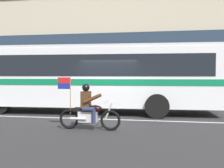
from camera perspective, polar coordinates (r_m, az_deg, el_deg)
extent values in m
plane|color=#2B2B2D|center=(11.39, -0.81, -7.32)|extent=(60.00, 60.00, 0.00)
cube|color=#B7B2A8|center=(16.37, 2.53, -4.13)|extent=(28.00, 3.80, 0.15)
cube|color=silver|center=(10.81, -1.40, -7.82)|extent=(26.60, 0.14, 0.01)
cube|color=#B2A893|center=(18.97, 3.48, 14.33)|extent=(28.00, 0.80, 11.73)
cube|color=#233347|center=(18.25, 3.31, 9.21)|extent=(25.76, 0.10, 1.40)
cube|color=silver|center=(12.71, -5.79, 1.50)|extent=(12.67, 3.09, 2.70)
cube|color=black|center=(12.72, -5.80, 3.98)|extent=(11.67, 3.09, 0.96)
cube|color=#0F7247|center=(12.71, -5.78, 0.60)|extent=(12.42, 3.11, 0.28)
cube|color=#BABCC3|center=(12.77, -5.81, 7.84)|extent=(12.42, 2.95, 0.16)
cylinder|color=black|center=(13.34, -23.57, -3.85)|extent=(1.04, 0.30, 1.04)
cylinder|color=black|center=(11.14, 9.97, -4.87)|extent=(1.04, 0.30, 1.04)
torus|color=black|center=(8.65, -0.36, -8.07)|extent=(0.69, 0.10, 0.69)
torus|color=black|center=(9.04, -9.50, -7.65)|extent=(0.69, 0.10, 0.69)
cube|color=silver|center=(8.81, -5.35, -7.23)|extent=(0.64, 0.29, 0.36)
ellipsoid|color=black|center=(8.71, -3.77, -5.48)|extent=(0.48, 0.29, 0.24)
cube|color=black|center=(8.83, -6.61, -5.63)|extent=(0.56, 0.27, 0.12)
cylinder|color=silver|center=(8.61, -0.76, -6.09)|extent=(0.28, 0.06, 0.58)
cylinder|color=silver|center=(8.59, -1.28, -3.96)|extent=(0.05, 0.64, 0.04)
cylinder|color=silver|center=(8.76, -7.55, -7.63)|extent=(0.55, 0.10, 0.09)
cube|color=#4C2D19|center=(8.76, -5.81, -3.46)|extent=(0.29, 0.36, 0.56)
sphere|color=black|center=(8.73, -5.82, -0.78)|extent=(0.26, 0.26, 0.26)
cylinder|color=#232D4C|center=(8.93, -4.60, -5.29)|extent=(0.42, 0.16, 0.15)
cylinder|color=#232D4C|center=(8.91, -3.48, -6.85)|extent=(0.13, 0.13, 0.46)
cylinder|color=#232D4C|center=(8.58, -5.24, -5.59)|extent=(0.42, 0.16, 0.15)
cylinder|color=#232D4C|center=(8.57, -4.07, -7.22)|extent=(0.13, 0.13, 0.46)
cylinder|color=#4C2D19|center=(8.88, -3.95, -3.12)|extent=(0.52, 0.12, 0.32)
cylinder|color=#4C2D19|center=(8.50, -4.64, -3.36)|extent=(0.52, 0.12, 0.32)
cylinder|color=olive|center=(8.92, -9.23, -2.57)|extent=(0.02, 0.02, 1.25)
cube|color=red|center=(8.97, -10.64, 0.81)|extent=(0.44, 0.03, 0.20)
cube|color=navy|center=(8.98, -10.63, -0.47)|extent=(0.44, 0.03, 0.20)
cylinder|color=gold|center=(16.52, -15.13, -2.87)|extent=(0.22, 0.22, 0.58)
sphere|color=gold|center=(16.49, -15.14, -1.63)|extent=(0.20, 0.20, 0.20)
cylinder|color=gold|center=(16.39, -15.33, -2.81)|extent=(0.09, 0.10, 0.09)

